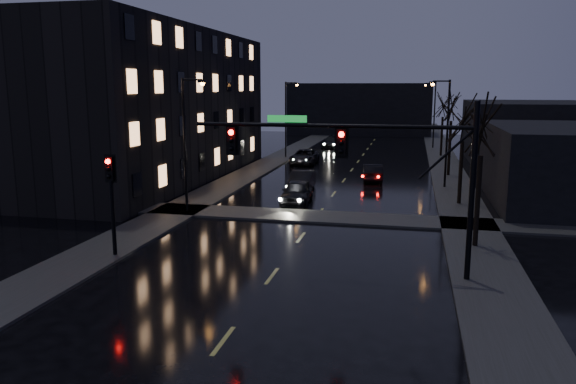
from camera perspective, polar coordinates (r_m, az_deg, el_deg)
The scene contains 23 objects.
ground at distance 15.87m, azimuth -9.06°, elevation -17.74°, with size 160.00×160.00×0.00m, color black.
sidewalk_left at distance 50.43m, azimuth -3.52°, elevation 2.15°, with size 3.00×140.00×0.12m, color #2D2D2B.
sidewalk_right at distance 48.61m, azimuth 16.13°, elevation 1.43°, with size 3.00×140.00×0.12m, color #2D2D2B.
sidewalk_cross at distance 32.73m, azimuth 2.86°, elevation -2.51°, with size 40.00×3.00×0.12m, color #2D2D2B.
apartment_block at distance 48.17m, azimuth -14.57°, elevation 8.53°, with size 12.00×30.00×12.00m, color black.
commercial_right_near at distance 40.55m, azimuth 26.99°, elevation 2.40°, with size 10.00×14.00×5.00m, color black.
commercial_right_far at distance 62.20m, azimuth 23.43°, elevation 5.64°, with size 12.00×18.00×6.00m, color black.
far_block at distance 91.37m, azimuth 7.37°, elevation 8.38°, with size 22.00×10.00×8.00m, color black.
signal_mast at distance 22.13m, azimuth 8.66°, elevation 3.68°, with size 11.11×0.41×7.00m.
signal_pole_left at distance 25.79m, azimuth -17.50°, elevation 0.11°, with size 0.35×0.41×4.53m.
tree_near at distance 27.14m, azimuth 19.21°, elevation 7.34°, with size 3.52×3.52×8.08m.
tree_mid_a at distance 37.10m, azimuth 17.44°, elevation 7.58°, with size 3.30×3.30×7.58m.
tree_mid_b at distance 49.03m, azimuth 16.34°, elevation 9.19°, with size 3.74×3.74×8.59m.
tree_far at distance 63.02m, azimuth 15.52°, elevation 8.97°, with size 3.43×3.43×7.88m.
streetlight_l_near at distance 33.62m, azimuth -10.13°, elevation 5.83°, with size 1.53×0.28×8.00m.
streetlight_l_far at distance 59.41m, azimuth -0.03°, elevation 8.03°, with size 1.53×0.28×8.00m.
streetlight_r_mid at distance 43.08m, azimuth 15.62°, elevation 6.63°, with size 1.53×0.28×8.00m.
streetlight_r_far at distance 71.02m, azimuth 14.49°, elevation 8.13°, with size 1.53×0.28×8.00m.
oncoming_car_a at distance 36.56m, azimuth 0.90°, elevation 0.01°, with size 1.77×4.40×1.50m, color black.
oncoming_car_b at distance 40.90m, azimuth 1.40°, elevation 1.12°, with size 1.54×4.41×1.45m, color black.
oncoming_car_c at distance 55.17m, azimuth 1.68°, elevation 3.60°, with size 2.40×5.20×1.44m, color black.
oncoming_car_d at distance 70.38m, azimuth 4.45°, elevation 5.07°, with size 1.91×4.69×1.36m, color black.
lead_car at distance 45.76m, azimuth 8.58°, elevation 1.98°, with size 1.46×4.19×1.38m, color black.
Camera 1 is at (5.31, -12.93, 7.52)m, focal length 35.00 mm.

